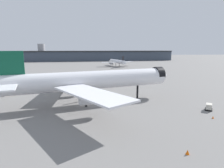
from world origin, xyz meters
TOP-DOWN VIEW (x-y plane):
  - ground at (0.00, 0.00)m, footprint 900.00×900.00m
  - airliner_near_gate at (0.93, 1.37)m, footprint 56.77×50.57m
  - airliner_far_taxiway at (23.10, 126.89)m, footprint 31.67×35.57m
  - terminal_building at (7.63, 213.38)m, footprint 202.48×46.51m
  - service_truck_front at (-24.17, 26.25)m, footprint 2.87×5.63m
  - baggage_tug_wing at (-30.78, 13.51)m, footprint 3.56×3.15m
  - baggage_cart_trailing at (33.84, -8.31)m, footprint 2.74×2.86m
  - traffic_cone_near_nose at (31.23, -14.39)m, footprint 0.47×0.47m
  - traffic_cone_wingtip at (17.37, -29.34)m, footprint 0.64×0.64m

SIDE VIEW (x-z plane):
  - ground at x=0.00m, z-range 0.00..0.00m
  - traffic_cone_near_nose at x=31.23m, z-range 0.00..0.59m
  - traffic_cone_wingtip at x=17.37m, z-range 0.00..0.80m
  - baggage_tug_wing at x=-30.78m, z-range 0.05..1.90m
  - baggage_cart_trailing at x=33.84m, z-range 0.07..1.89m
  - service_truck_front at x=-24.17m, z-range 0.09..3.09m
  - airliner_far_taxiway at x=23.10m, z-range -0.60..9.45m
  - terminal_building at x=7.63m, z-range -4.42..18.50m
  - airliner_near_gate at x=0.93m, z-range -0.97..15.32m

